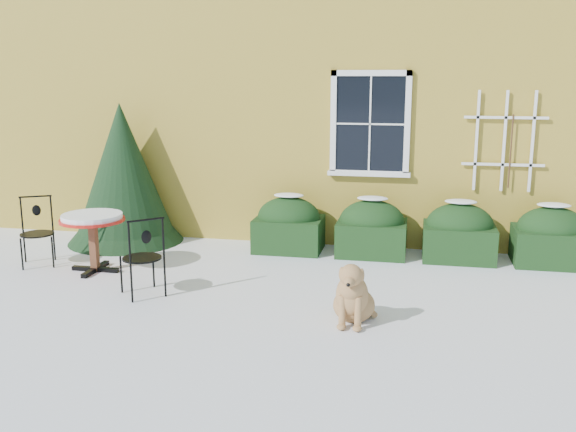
% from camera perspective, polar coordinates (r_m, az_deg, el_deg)
% --- Properties ---
extents(ground, '(80.00, 80.00, 0.00)m').
position_cam_1_polar(ground, '(7.75, -1.48, -8.08)').
color(ground, white).
rests_on(ground, ground).
extents(house, '(12.40, 8.40, 6.40)m').
position_cam_1_polar(house, '(14.18, 4.96, 14.40)').
color(house, gold).
rests_on(house, ground).
extents(hedge_row, '(4.95, 0.80, 0.91)m').
position_cam_1_polar(hedge_row, '(9.90, 11.21, -1.33)').
color(hedge_row, black).
rests_on(hedge_row, ground).
extents(evergreen_shrub, '(1.89, 1.89, 2.29)m').
position_cam_1_polar(evergreen_shrub, '(10.88, -14.40, 2.54)').
color(evergreen_shrub, black).
rests_on(evergreen_shrub, ground).
extents(bistro_table, '(0.89, 0.89, 0.83)m').
position_cam_1_polar(bistro_table, '(9.33, -16.99, -0.66)').
color(bistro_table, black).
rests_on(bistro_table, ground).
extents(patio_chair_near, '(0.64, 0.64, 1.02)m').
position_cam_1_polar(patio_chair_near, '(8.18, -12.76, -3.52)').
color(patio_chair_near, black).
rests_on(patio_chair_near, ground).
extents(patio_chair_far, '(0.60, 0.59, 0.99)m').
position_cam_1_polar(patio_chair_far, '(10.00, -21.41, -1.27)').
color(patio_chair_far, black).
rests_on(patio_chair_far, ground).
extents(dog, '(0.51, 0.83, 0.75)m').
position_cam_1_polar(dog, '(7.20, 5.78, -7.22)').
color(dog, tan).
rests_on(dog, ground).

